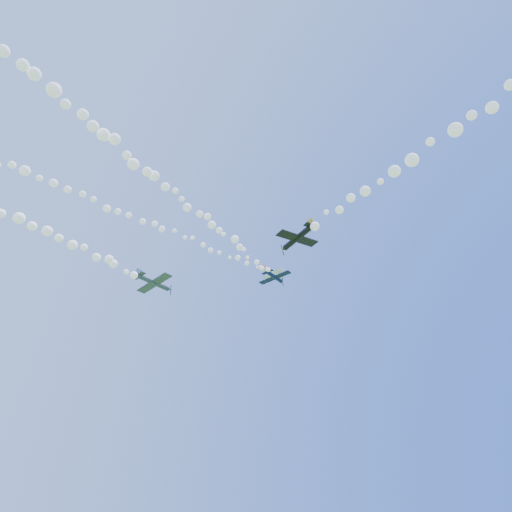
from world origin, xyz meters
TOP-DOWN VIEW (x-y plane):
  - plane_white at (20.34, 7.72)m, footprint 6.25×6.50m
  - smoke_trail_white at (-18.54, 7.04)m, footprint 74.04×3.53m
  - plane_navy at (14.61, 0.10)m, footprint 6.72×7.14m
  - smoke_trail_navy at (-21.41, -13.29)m, footprint 68.40×26.99m
  - plane_grey at (-8.53, 6.13)m, footprint 7.99×8.46m
  - plane_black at (-2.24, -25.51)m, footprint 6.61×6.39m

SIDE VIEW (x-z plane):
  - plane_black at x=-2.24m, z-range 34.03..36.56m
  - plane_grey at x=-8.53m, z-range 40.40..42.69m
  - smoke_trail_navy at x=-21.41m, z-range 46.55..49.25m
  - plane_navy at x=14.61m, z-range 47.15..49.10m
  - smoke_trail_white at x=-18.54m, z-range 53.29..55.99m
  - plane_white at x=20.34m, z-range 53.92..55.96m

